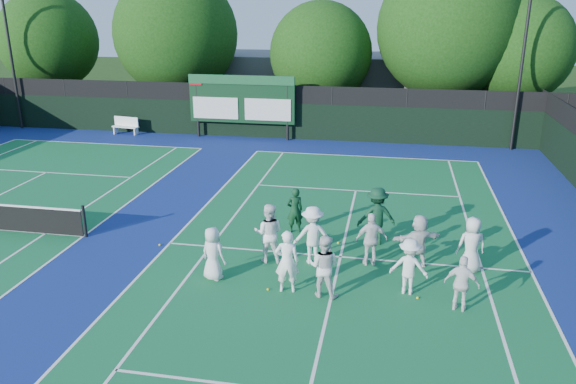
# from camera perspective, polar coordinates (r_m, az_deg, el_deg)

# --- Properties ---
(ground) EXTENTS (120.00, 120.00, 0.00)m
(ground) POSITION_cam_1_polar(r_m,az_deg,el_deg) (16.33, 5.00, -8.10)
(ground) COLOR #19330E
(ground) RESTS_ON ground
(court_apron) EXTENTS (34.00, 32.00, 0.01)m
(court_apron) POSITION_cam_1_polar(r_m,az_deg,el_deg) (18.66, -13.38, -4.98)
(court_apron) COLOR navy
(court_apron) RESTS_ON ground
(near_court) EXTENTS (11.05, 23.85, 0.01)m
(near_court) POSITION_cam_1_polar(r_m,az_deg,el_deg) (17.22, 5.35, -6.58)
(near_court) COLOR #135E32
(near_court) RESTS_ON ground
(back_fence) EXTENTS (34.00, 0.08, 3.00)m
(back_fence) POSITION_cam_1_polar(r_m,az_deg,el_deg) (31.95, -2.76, 7.93)
(back_fence) COLOR black
(back_fence) RESTS_ON ground
(scoreboard) EXTENTS (6.00, 0.21, 3.55)m
(scoreboard) POSITION_cam_1_polar(r_m,az_deg,el_deg) (31.66, -4.76, 9.32)
(scoreboard) COLOR black
(scoreboard) RESTS_ON ground
(clubhouse) EXTENTS (18.00, 6.00, 4.00)m
(clubhouse) POSITION_cam_1_polar(r_m,az_deg,el_deg) (39.03, 5.82, 10.80)
(clubhouse) COLOR #5E5E63
(clubhouse) RESTS_ON ground
(light_pole_left) EXTENTS (1.20, 0.30, 10.12)m
(light_pole_left) POSITION_cam_1_polar(r_m,az_deg,el_deg) (37.57, -26.76, 15.26)
(light_pole_left) COLOR black
(light_pole_left) RESTS_ON ground
(light_pole_right) EXTENTS (1.20, 0.30, 10.12)m
(light_pole_right) POSITION_cam_1_polar(r_m,az_deg,el_deg) (30.86, 23.13, 15.38)
(light_pole_right) COLOR black
(light_pole_right) RESTS_ON ground
(bench) EXTENTS (1.64, 0.68, 1.01)m
(bench) POSITION_cam_1_polar(r_m,az_deg,el_deg) (34.25, -16.14, 6.56)
(bench) COLOR white
(bench) RESTS_ON ground
(tree_a) EXTENTS (6.31, 6.31, 8.13)m
(tree_a) POSITION_cam_1_polar(r_m,az_deg,el_deg) (40.70, -22.90, 13.77)
(tree_a) COLOR #311C0D
(tree_a) RESTS_ON ground
(tree_b) EXTENTS (7.60, 7.60, 9.27)m
(tree_b) POSITION_cam_1_polar(r_m,az_deg,el_deg) (36.66, -11.02, 15.18)
(tree_b) COLOR #311C0D
(tree_b) RESTS_ON ground
(tree_c) EXTENTS (6.08, 6.08, 7.49)m
(tree_c) POSITION_cam_1_polar(r_m,az_deg,el_deg) (34.50, 3.62, 13.64)
(tree_c) COLOR #311C0D
(tree_c) RESTS_ON ground
(tree_d) EXTENTS (7.99, 7.99, 9.94)m
(tree_d) POSITION_cam_1_polar(r_m,az_deg,el_deg) (34.26, 16.19, 15.37)
(tree_d) COLOR #311C0D
(tree_d) RESTS_ON ground
(tree_e) EXTENTS (6.02, 6.02, 7.85)m
(tree_e) POSITION_cam_1_polar(r_m,az_deg,el_deg) (34.88, 22.60, 12.99)
(tree_e) COLOR #311C0D
(tree_e) RESTS_ON ground
(tennis_ball_0) EXTENTS (0.07, 0.07, 0.07)m
(tennis_ball_0) POSITION_cam_1_polar(r_m,az_deg,el_deg) (15.30, -2.06, -9.86)
(tennis_ball_0) COLOR yellow
(tennis_ball_0) RESTS_ON ground
(tennis_ball_1) EXTENTS (0.07, 0.07, 0.07)m
(tennis_ball_1) POSITION_cam_1_polar(r_m,az_deg,el_deg) (18.11, 5.12, -5.16)
(tennis_ball_1) COLOR yellow
(tennis_ball_1) RESTS_ON ground
(tennis_ball_2) EXTENTS (0.07, 0.07, 0.07)m
(tennis_ball_2) POSITION_cam_1_polar(r_m,az_deg,el_deg) (15.27, 13.02, -10.44)
(tennis_ball_2) COLOR yellow
(tennis_ball_2) RESTS_ON ground
(tennis_ball_3) EXTENTS (0.07, 0.07, 0.07)m
(tennis_ball_3) POSITION_cam_1_polar(r_m,az_deg,el_deg) (18.35, -12.91, -5.26)
(tennis_ball_3) COLOR yellow
(tennis_ball_3) RESTS_ON ground
(tennis_ball_4) EXTENTS (0.07, 0.07, 0.07)m
(tennis_ball_4) POSITION_cam_1_polar(r_m,az_deg,el_deg) (19.86, 2.04, -2.89)
(tennis_ball_4) COLOR yellow
(tennis_ball_4) RESTS_ON ground
(tennis_ball_5) EXTENTS (0.07, 0.07, 0.07)m
(tennis_ball_5) POSITION_cam_1_polar(r_m,az_deg,el_deg) (18.03, 12.70, -5.70)
(tennis_ball_5) COLOR yellow
(tennis_ball_5) RESTS_ON ground
(player_front_0) EXTENTS (0.88, 0.73, 1.54)m
(player_front_0) POSITION_cam_1_polar(r_m,az_deg,el_deg) (15.70, -7.63, -6.23)
(player_front_0) COLOR silver
(player_front_0) RESTS_ON ground
(player_front_1) EXTENTS (0.70, 0.52, 1.75)m
(player_front_1) POSITION_cam_1_polar(r_m,az_deg,el_deg) (14.88, -0.11, -7.07)
(player_front_1) COLOR white
(player_front_1) RESTS_ON ground
(player_front_2) EXTENTS (0.92, 0.77, 1.71)m
(player_front_2) POSITION_cam_1_polar(r_m,az_deg,el_deg) (14.72, 3.66, -7.52)
(player_front_2) COLOR silver
(player_front_2) RESTS_ON ground
(player_front_3) EXTENTS (1.06, 0.69, 1.55)m
(player_front_3) POSITION_cam_1_polar(r_m,az_deg,el_deg) (15.17, 12.19, -7.41)
(player_front_3) COLOR white
(player_front_3) RESTS_ON ground
(player_front_4) EXTENTS (0.93, 0.58, 1.48)m
(player_front_4) POSITION_cam_1_polar(r_m,az_deg,el_deg) (14.71, 17.25, -8.90)
(player_front_4) COLOR white
(player_front_4) RESTS_ON ground
(player_back_0) EXTENTS (0.91, 0.73, 1.81)m
(player_back_0) POSITION_cam_1_polar(r_m,az_deg,el_deg) (16.55, -1.97, -4.19)
(player_back_0) COLOR white
(player_back_0) RESTS_ON ground
(player_back_1) EXTENTS (1.28, 0.97, 1.76)m
(player_back_1) POSITION_cam_1_polar(r_m,az_deg,el_deg) (16.49, 2.50, -4.39)
(player_back_1) COLOR white
(player_back_1) RESTS_ON ground
(player_back_2) EXTENTS (1.02, 0.64, 1.62)m
(player_back_2) POSITION_cam_1_polar(r_m,az_deg,el_deg) (16.54, 8.45, -4.78)
(player_back_2) COLOR silver
(player_back_2) RESTS_ON ground
(player_back_3) EXTENTS (1.55, 1.03, 1.60)m
(player_back_3) POSITION_cam_1_polar(r_m,az_deg,el_deg) (16.71, 13.12, -4.87)
(player_back_3) COLOR silver
(player_back_3) RESTS_ON ground
(player_back_4) EXTENTS (0.91, 0.69, 1.66)m
(player_back_4) POSITION_cam_1_polar(r_m,az_deg,el_deg) (16.77, 18.13, -5.14)
(player_back_4) COLOR silver
(player_back_4) RESTS_ON ground
(coach_left) EXTENTS (0.67, 0.58, 1.56)m
(coach_left) POSITION_cam_1_polar(r_m,az_deg,el_deg) (18.67, 0.69, -1.87)
(coach_left) COLOR #0E341C
(coach_left) RESTS_ON ground
(coach_right) EXTENTS (1.36, 0.99, 1.89)m
(coach_right) POSITION_cam_1_polar(r_m,az_deg,el_deg) (17.93, 9.00, -2.43)
(coach_right) COLOR #0E341F
(coach_right) RESTS_ON ground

